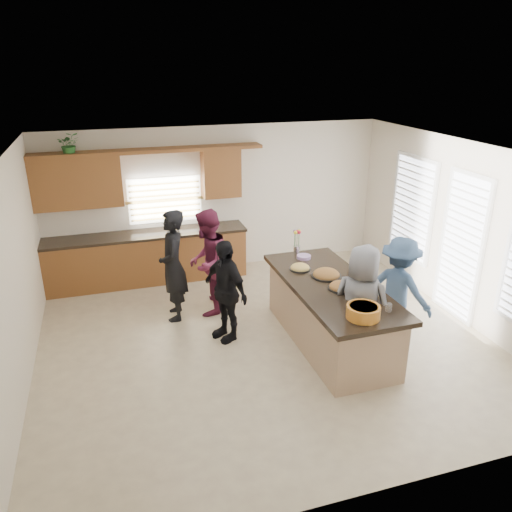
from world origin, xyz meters
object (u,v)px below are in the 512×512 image
object	(u,v)px
island	(330,315)
salad_bowl	(363,311)
woman_right_back	(398,289)
woman_right_front	(361,305)
woman_left_front	(225,290)
woman_left_mid	(208,263)
woman_left_back	(173,266)

from	to	relation	value
island	salad_bowl	world-z (taller)	salad_bowl
salad_bowl	woman_right_back	world-z (taller)	woman_right_back
island	woman_right_front	size ratio (longest dim) A/B	1.59
salad_bowl	woman_left_front	world-z (taller)	woman_left_front
salad_bowl	woman_left_mid	distance (m)	2.88
salad_bowl	woman_left_mid	size ratio (longest dim) A/B	0.24
woman_right_back	woman_right_front	world-z (taller)	woman_right_front
woman_left_front	woman_left_mid	bearing A→B (deg)	160.48
salad_bowl	woman_left_mid	xyz separation A→B (m)	(-1.44, 2.50, -0.16)
woman_left_mid	woman_right_back	size ratio (longest dim) A/B	1.09
woman_left_back	woman_right_front	world-z (taller)	woman_left_back
woman_right_back	woman_left_mid	bearing A→B (deg)	24.60
woman_right_front	woman_left_back	bearing A→B (deg)	4.58
island	woman_left_mid	world-z (taller)	woman_left_mid
woman_left_back	woman_left_mid	distance (m)	0.56
island	woman_left_mid	xyz separation A→B (m)	(-1.50, 1.47, 0.42)
woman_left_mid	woman_left_front	distance (m)	0.91
woman_left_back	woman_right_back	distance (m)	3.45
woman_left_back	woman_left_front	distance (m)	1.08
island	woman_left_back	bearing A→B (deg)	144.40
woman_left_mid	woman_right_front	bearing A→B (deg)	64.40
salad_bowl	woman_right_front	world-z (taller)	woman_right_front
salad_bowl	woman_left_back	xyz separation A→B (m)	(-1.99, 2.47, -0.14)
woman_left_back	woman_right_front	bearing A→B (deg)	54.62
island	woman_right_front	world-z (taller)	woman_right_front
woman_right_back	island	bearing A→B (deg)	47.98
salad_bowl	woman_left_front	distance (m)	2.12
woman_right_back	woman_left_front	bearing A→B (deg)	40.88
island	salad_bowl	distance (m)	1.18
woman_left_mid	woman_right_front	distance (m)	2.63
woman_right_front	salad_bowl	bearing A→B (deg)	110.28
woman_right_front	woman_right_back	bearing A→B (deg)	-108.58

